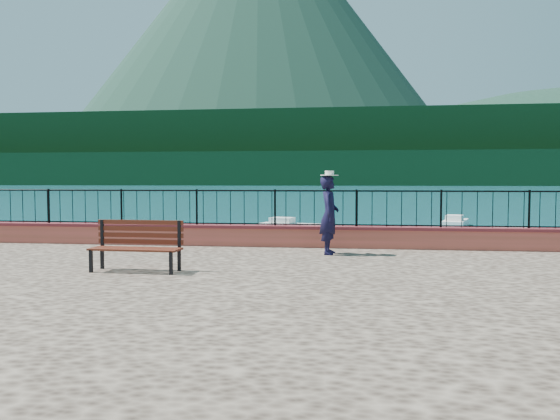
% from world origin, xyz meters
% --- Properties ---
extents(ground, '(2000.00, 2000.00, 0.00)m').
position_xyz_m(ground, '(0.00, 0.00, 0.00)').
color(ground, '#19596B').
rests_on(ground, ground).
extents(parapet, '(28.00, 0.46, 0.58)m').
position_xyz_m(parapet, '(0.00, 3.70, 1.49)').
color(parapet, '#CC5049').
rests_on(parapet, promenade).
extents(railing, '(27.00, 0.05, 0.95)m').
position_xyz_m(railing, '(0.00, 3.70, 2.25)').
color(railing, black).
rests_on(railing, parapet).
extents(dock, '(2.00, 16.00, 0.30)m').
position_xyz_m(dock, '(-2.00, 12.00, 0.15)').
color(dock, '#2D231C').
rests_on(dock, ground).
extents(far_forest, '(900.00, 60.00, 18.00)m').
position_xyz_m(far_forest, '(0.00, 300.00, 9.00)').
color(far_forest, black).
rests_on(far_forest, ground).
extents(foothills, '(900.00, 120.00, 44.00)m').
position_xyz_m(foothills, '(0.00, 360.00, 22.00)').
color(foothills, black).
rests_on(foothills, ground).
extents(volcano, '(560.00, 560.00, 380.00)m').
position_xyz_m(volcano, '(-120.00, 700.00, 190.00)').
color(volcano, '#142D23').
rests_on(volcano, ground).
extents(park_bench, '(1.84, 0.66, 1.01)m').
position_xyz_m(park_bench, '(-2.47, -0.68, 1.50)').
color(park_bench, black).
rests_on(park_bench, promenade).
extents(person, '(0.50, 0.73, 1.93)m').
position_xyz_m(person, '(1.23, 2.37, 2.16)').
color(person, black).
rests_on(person, promenade).
extents(hat, '(0.44, 0.44, 0.12)m').
position_xyz_m(hat, '(1.23, 2.37, 3.19)').
color(hat, silver).
rests_on(hat, person).
extents(boat_0, '(4.21, 2.50, 0.80)m').
position_xyz_m(boat_0, '(-5.76, 10.87, 0.40)').
color(boat_0, silver).
rests_on(boat_0, ground).
extents(boat_1, '(3.49, 3.31, 0.80)m').
position_xyz_m(boat_1, '(1.05, 14.45, 0.40)').
color(boat_1, silver).
rests_on(boat_1, ground).
extents(boat_2, '(4.37, 2.75, 0.80)m').
position_xyz_m(boat_2, '(9.81, 16.18, 0.40)').
color(boat_2, silver).
rests_on(boat_2, ground).
extents(boat_3, '(3.51, 3.66, 0.80)m').
position_xyz_m(boat_3, '(-10.34, 15.67, 0.40)').
color(boat_3, silver).
rests_on(boat_3, ground).
extents(boat_4, '(4.02, 2.27, 0.80)m').
position_xyz_m(boat_4, '(-1.82, 21.15, 0.40)').
color(boat_4, silver).
rests_on(boat_4, ground).
extents(boat_5, '(2.31, 3.92, 0.80)m').
position_xyz_m(boat_5, '(8.43, 25.47, 0.40)').
color(boat_5, silver).
rests_on(boat_5, ground).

